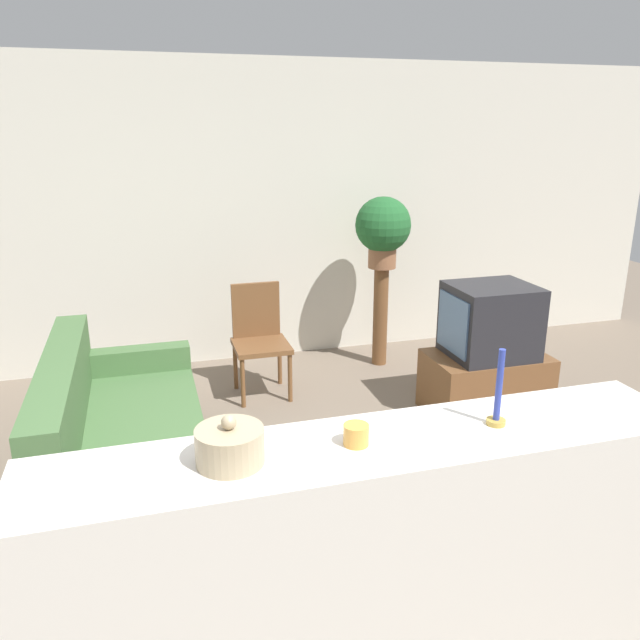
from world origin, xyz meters
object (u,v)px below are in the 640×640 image
television (490,321)px  potted_plant (383,228)px  decorative_bowl (230,445)px  wooden_chair (259,335)px  couch (121,443)px

television → potted_plant: potted_plant is taller
television → decorative_bowl: (-2.22, -2.09, 0.40)m
wooden_chair → potted_plant: bearing=15.2°
television → decorative_bowl: decorative_bowl is taller
wooden_chair → television: bearing=-28.9°
couch → decorative_bowl: (0.44, -1.77, 0.85)m
wooden_chair → potted_plant: potted_plant is taller
couch → wooden_chair: bearing=47.6°
potted_plant → decorative_bowl: bearing=-119.1°
couch → wooden_chair: size_ratio=2.04×
wooden_chair → potted_plant: size_ratio=1.44×
television → decorative_bowl: size_ratio=2.77×
couch → potted_plant: (2.27, 1.51, 0.98)m
decorative_bowl → television: bearing=43.2°
television → wooden_chair: (-1.58, 0.87, -0.24)m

